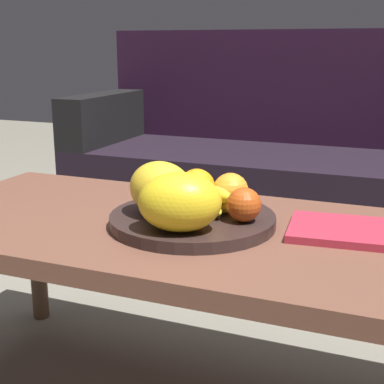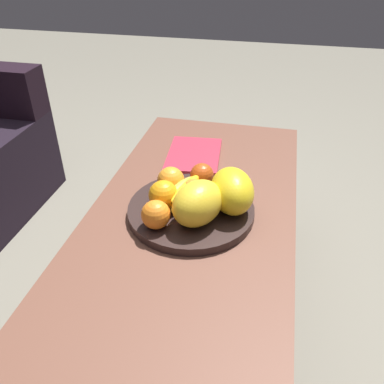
{
  "view_description": "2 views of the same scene",
  "coord_description": "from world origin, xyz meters",
  "px_view_note": "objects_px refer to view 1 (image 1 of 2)",
  "views": [
    {
      "loc": [
        0.43,
        -1.05,
        0.84
      ],
      "look_at": [
        0.01,
        -0.0,
        0.53
      ],
      "focal_mm": 51.72,
      "sensor_mm": 36.0,
      "label": 1
    },
    {
      "loc": [
        -0.86,
        -0.2,
        1.14
      ],
      "look_at": [
        0.01,
        -0.0,
        0.53
      ],
      "focal_mm": 37.1,
      "sensor_mm": 36.0,
      "label": 2
    }
  ],
  "objects_px": {
    "apple_front": "(244,205)",
    "banana_bunch": "(205,199)",
    "coffee_table": "(188,246)",
    "melon_large_front": "(180,202)",
    "magazine": "(351,231)",
    "orange_back": "(231,191)",
    "melon_smaller_beside": "(161,189)",
    "orange_right": "(162,185)",
    "orange_left": "(205,200)",
    "couch": "(275,171)",
    "fruit_bowl": "(192,220)",
    "orange_front": "(197,187)"
  },
  "relations": [
    {
      "from": "melon_large_front",
      "to": "orange_back",
      "type": "height_order",
      "value": "melon_large_front"
    },
    {
      "from": "fruit_bowl",
      "to": "apple_front",
      "type": "xyz_separation_m",
      "value": [
        0.12,
        -0.0,
        0.05
      ]
    },
    {
      "from": "orange_back",
      "to": "magazine",
      "type": "distance_m",
      "value": 0.27
    },
    {
      "from": "orange_right",
      "to": "orange_left",
      "type": "bearing_deg",
      "value": -27.7
    },
    {
      "from": "melon_smaller_beside",
      "to": "apple_front",
      "type": "xyz_separation_m",
      "value": [
        0.17,
        0.02,
        -0.02
      ]
    },
    {
      "from": "orange_front",
      "to": "orange_back",
      "type": "height_order",
      "value": "orange_front"
    },
    {
      "from": "fruit_bowl",
      "to": "melon_large_front",
      "type": "distance_m",
      "value": 0.13
    },
    {
      "from": "magazine",
      "to": "melon_smaller_beside",
      "type": "bearing_deg",
      "value": -171.53
    },
    {
      "from": "apple_front",
      "to": "banana_bunch",
      "type": "bearing_deg",
      "value": 160.41
    },
    {
      "from": "melon_large_front",
      "to": "orange_right",
      "type": "xyz_separation_m",
      "value": [
        -0.12,
        0.18,
        -0.02
      ]
    },
    {
      "from": "orange_back",
      "to": "coffee_table",
      "type": "bearing_deg",
      "value": -134.35
    },
    {
      "from": "fruit_bowl",
      "to": "orange_right",
      "type": "relative_size",
      "value": 4.66
    },
    {
      "from": "melon_smaller_beside",
      "to": "orange_front",
      "type": "distance_m",
      "value": 0.11
    },
    {
      "from": "orange_front",
      "to": "fruit_bowl",
      "type": "bearing_deg",
      "value": -76.19
    },
    {
      "from": "coffee_table",
      "to": "banana_bunch",
      "type": "relative_size",
      "value": 8.01
    },
    {
      "from": "banana_bunch",
      "to": "orange_left",
      "type": "bearing_deg",
      "value": -70.34
    },
    {
      "from": "banana_bunch",
      "to": "magazine",
      "type": "height_order",
      "value": "banana_bunch"
    },
    {
      "from": "coffee_table",
      "to": "magazine",
      "type": "height_order",
      "value": "magazine"
    },
    {
      "from": "melon_large_front",
      "to": "orange_left",
      "type": "xyz_separation_m",
      "value": [
        0.01,
        0.11,
        -0.02
      ]
    },
    {
      "from": "orange_back",
      "to": "melon_large_front",
      "type": "bearing_deg",
      "value": -103.17
    },
    {
      "from": "apple_front",
      "to": "banana_bunch",
      "type": "xyz_separation_m",
      "value": [
        -0.1,
        0.03,
        -0.01
      ]
    },
    {
      "from": "orange_front",
      "to": "orange_right",
      "type": "xyz_separation_m",
      "value": [
        -0.09,
        -0.0,
        -0.0
      ]
    },
    {
      "from": "apple_front",
      "to": "orange_left",
      "type": "bearing_deg",
      "value": 175.67
    },
    {
      "from": "couch",
      "to": "fruit_bowl",
      "type": "xyz_separation_m",
      "value": [
        0.12,
        -1.26,
        0.17
      ]
    },
    {
      "from": "magazine",
      "to": "couch",
      "type": "bearing_deg",
      "value": 104.86
    },
    {
      "from": "melon_large_front",
      "to": "orange_left",
      "type": "distance_m",
      "value": 0.11
    },
    {
      "from": "couch",
      "to": "melon_large_front",
      "type": "height_order",
      "value": "couch"
    },
    {
      "from": "fruit_bowl",
      "to": "melon_smaller_beside",
      "type": "bearing_deg",
      "value": -154.09
    },
    {
      "from": "coffee_table",
      "to": "couch",
      "type": "height_order",
      "value": "couch"
    },
    {
      "from": "melon_smaller_beside",
      "to": "magazine",
      "type": "height_order",
      "value": "melon_smaller_beside"
    },
    {
      "from": "orange_back",
      "to": "orange_front",
      "type": "bearing_deg",
      "value": -179.54
    },
    {
      "from": "fruit_bowl",
      "to": "orange_back",
      "type": "distance_m",
      "value": 0.11
    },
    {
      "from": "orange_right",
      "to": "banana_bunch",
      "type": "bearing_deg",
      "value": -18.73
    },
    {
      "from": "fruit_bowl",
      "to": "magazine",
      "type": "bearing_deg",
      "value": 11.54
    },
    {
      "from": "couch",
      "to": "orange_front",
      "type": "xyz_separation_m",
      "value": [
        0.1,
        -1.19,
        0.22
      ]
    },
    {
      "from": "melon_smaller_beside",
      "to": "banana_bunch",
      "type": "height_order",
      "value": "melon_smaller_beside"
    },
    {
      "from": "melon_smaller_beside",
      "to": "apple_front",
      "type": "height_order",
      "value": "melon_smaller_beside"
    },
    {
      "from": "melon_smaller_beside",
      "to": "magazine",
      "type": "distance_m",
      "value": 0.4
    },
    {
      "from": "coffee_table",
      "to": "magazine",
      "type": "bearing_deg",
      "value": 10.69
    },
    {
      "from": "couch",
      "to": "orange_front",
      "type": "bearing_deg",
      "value": -85.25
    },
    {
      "from": "orange_back",
      "to": "melon_smaller_beside",
      "type": "bearing_deg",
      "value": -138.58
    },
    {
      "from": "orange_left",
      "to": "orange_back",
      "type": "height_order",
      "value": "orange_back"
    },
    {
      "from": "couch",
      "to": "orange_back",
      "type": "relative_size",
      "value": 21.4
    },
    {
      "from": "orange_right",
      "to": "magazine",
      "type": "bearing_deg",
      "value": -0.78
    },
    {
      "from": "coffee_table",
      "to": "melon_large_front",
      "type": "height_order",
      "value": "melon_large_front"
    },
    {
      "from": "couch",
      "to": "orange_right",
      "type": "distance_m",
      "value": 1.21
    },
    {
      "from": "melon_large_front",
      "to": "orange_left",
      "type": "bearing_deg",
      "value": 84.49
    },
    {
      "from": "coffee_table",
      "to": "banana_bunch",
      "type": "xyz_separation_m",
      "value": [
        0.03,
        0.03,
        0.1
      ]
    },
    {
      "from": "apple_front",
      "to": "orange_right",
      "type": "bearing_deg",
      "value": 160.89
    },
    {
      "from": "coffee_table",
      "to": "orange_front",
      "type": "height_order",
      "value": "orange_front"
    }
  ]
}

